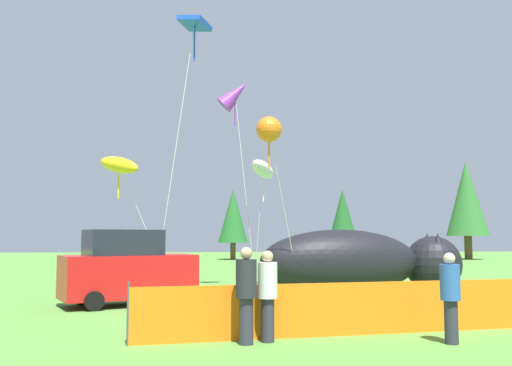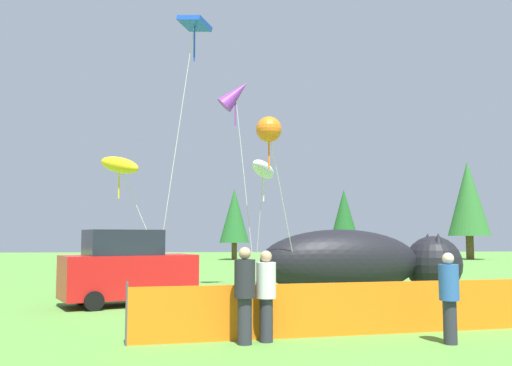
{
  "view_description": "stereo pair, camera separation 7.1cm",
  "coord_description": "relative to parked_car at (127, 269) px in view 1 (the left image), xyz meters",
  "views": [
    {
      "loc": [
        -1.28,
        -15.09,
        2.12
      ],
      "look_at": [
        0.18,
        4.02,
        3.9
      ],
      "focal_mm": 40.0,
      "sensor_mm": 36.0,
      "label": 1
    },
    {
      "loc": [
        -1.21,
        -15.1,
        2.12
      ],
      "look_at": [
        0.18,
        4.02,
        3.9
      ],
      "focal_mm": 40.0,
      "sensor_mm": 36.0,
      "label": 2
    }
  ],
  "objects": [
    {
      "name": "ground_plane",
      "position": [
        3.89,
        -2.84,
        -1.1
      ],
      "size": [
        120.0,
        120.0,
        0.0
      ],
      "primitive_type": "plane",
      "color": "#548C38"
    },
    {
      "name": "parked_car",
      "position": [
        0.0,
        0.0,
        0.0
      ],
      "size": [
        4.32,
        3.19,
        2.31
      ],
      "rotation": [
        0.0,
        0.0,
        0.43
      ],
      "color": "red",
      "rests_on": "ground"
    },
    {
      "name": "folding_chair",
      "position": [
        6.06,
        -4.35,
        -0.54
      ],
      "size": [
        0.75,
        0.75,
        0.96
      ],
      "rotation": [
        0.0,
        0.0,
        -0.72
      ],
      "color": "#1959A5",
      "rests_on": "ground"
    },
    {
      "name": "inflatable_cat",
      "position": [
        7.96,
        2.7,
        -0.02
      ],
      "size": [
        7.86,
        3.18,
        2.35
      ],
      "rotation": [
        0.0,
        0.0,
        0.14
      ],
      "color": "black",
      "rests_on": "ground"
    },
    {
      "name": "safety_fence",
      "position": [
        5.75,
        -5.69,
        -0.54
      ],
      "size": [
        9.59,
        1.71,
        1.23
      ],
      "rotation": [
        0.0,
        0.0,
        0.17
      ],
      "color": "orange",
      "rests_on": "ground"
    },
    {
      "name": "spectator_in_red_shirt",
      "position": [
        7.32,
        -6.82,
        -0.13
      ],
      "size": [
        0.39,
        0.39,
        1.79
      ],
      "color": "#2D2D38",
      "rests_on": "ground"
    },
    {
      "name": "spectator_in_black_shirt",
      "position": [
        3.28,
        -6.56,
        -0.07
      ],
      "size": [
        0.41,
        0.41,
        1.9
      ],
      "color": "#2D2D38",
      "rests_on": "ground"
    },
    {
      "name": "spectator_in_blue_shirt",
      "position": [
        3.72,
        -6.33,
        -0.11
      ],
      "size": [
        0.4,
        0.4,
        1.82
      ],
      "color": "#2D2D38",
      "rests_on": "ground"
    },
    {
      "name": "kite_white_ghost",
      "position": [
        4.64,
        4.94,
        3.69
      ],
      "size": [
        1.53,
        2.88,
        5.23
      ],
      "color": "silver",
      "rests_on": "ground"
    },
    {
      "name": "kite_purple_delta",
      "position": [
        3.49,
        4.88,
        6.75
      ],
      "size": [
        1.59,
        0.8,
        8.62
      ],
      "color": "silver",
      "rests_on": "ground"
    },
    {
      "name": "kite_orange_flower",
      "position": [
        4.43,
        0.34,
        4.46
      ],
      "size": [
        1.71,
        2.14,
        6.01
      ],
      "color": "silver",
      "rests_on": "ground"
    },
    {
      "name": "kite_yellow_hero",
      "position": [
        -1.0,
        4.17,
        3.73
      ],
      "size": [
        3.07,
        1.87,
        5.43
      ],
      "color": "silver",
      "rests_on": "ground"
    },
    {
      "name": "kite_blue_box",
      "position": [
        1.93,
        0.8,
        7.96
      ],
      "size": [
        1.87,
        1.22,
        9.48
      ],
      "color": "silver",
      "rests_on": "ground"
    },
    {
      "name": "horizon_tree_east",
      "position": [
        25.66,
        32.17,
        4.36
      ],
      "size": [
        3.73,
        3.73,
        8.91
      ],
      "color": "brown",
      "rests_on": "ground"
    },
    {
      "name": "horizon_tree_west",
      "position": [
        15.27,
        36.9,
        2.99
      ],
      "size": [
        2.8,
        2.8,
        6.67
      ],
      "color": "brown",
      "rests_on": "ground"
    },
    {
      "name": "horizon_tree_mid",
      "position": [
        4.43,
        33.19,
        2.8
      ],
      "size": [
        2.67,
        2.67,
        6.36
      ],
      "color": "brown",
      "rests_on": "ground"
    }
  ]
}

